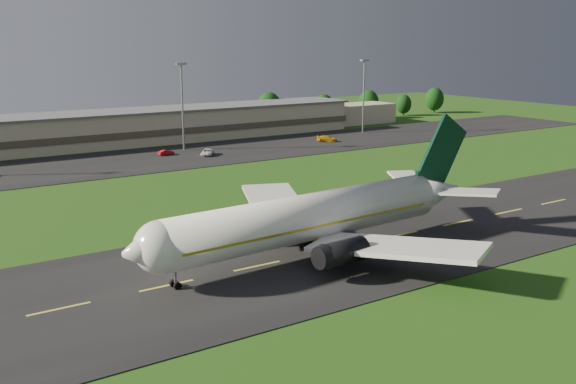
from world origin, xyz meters
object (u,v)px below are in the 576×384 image
light_mast_east (364,87)px  service_vehicle_d (327,139)px  airliner (314,217)px  service_vehicle_b (166,152)px  light_mast_centre (182,96)px  service_vehicle_c (207,152)px  terminal (162,125)px

light_mast_east → service_vehicle_d: (-19.20, -8.85, -11.88)m
airliner → service_vehicle_b: 75.96m
service_vehicle_b → light_mast_centre: bearing=-59.2°
service_vehicle_b → service_vehicle_c: service_vehicle_c is taller
airliner → service_vehicle_c: size_ratio=9.89×
terminal → service_vehicle_c: bearing=-90.9°
light_mast_centre → service_vehicle_c: bearing=-84.6°
airliner → service_vehicle_d: 89.92m
light_mast_east → service_vehicle_c: 56.30m
service_vehicle_c → service_vehicle_d: bearing=38.6°
service_vehicle_c → service_vehicle_d: (34.81, 1.66, 0.04)m
service_vehicle_d → service_vehicle_c: bearing=127.2°
airliner → terminal: 98.30m
light_mast_east → service_vehicle_b: (-61.67, -5.12, -12.05)m
terminal → service_vehicle_b: terminal is taller
terminal → service_vehicle_b: size_ratio=40.38×
service_vehicle_d → light_mast_east: bearing=-30.8°
light_mast_east → service_vehicle_b: 63.04m
terminal → airliner: bearing=-102.0°
terminal → service_vehicle_c: (-0.41, -26.69, -3.17)m
light_mast_east → service_vehicle_b: light_mast_east is taller
light_mast_east → service_vehicle_b: bearing=-175.3°
service_vehicle_c → service_vehicle_d: service_vehicle_d is taller
airliner → service_vehicle_c: 72.39m
terminal → light_mast_centre: (-1.40, -16.18, 8.75)m
service_vehicle_d → light_mast_centre: bearing=110.6°
service_vehicle_b → service_vehicle_c: bearing=-131.8°
light_mast_centre → terminal: bearing=85.0°
terminal → service_vehicle_d: size_ratio=27.77×
terminal → service_vehicle_d: (34.40, -25.03, -3.13)m
terminal → light_mast_east: light_mast_east is taller
airliner → service_vehicle_c: airliner is taller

